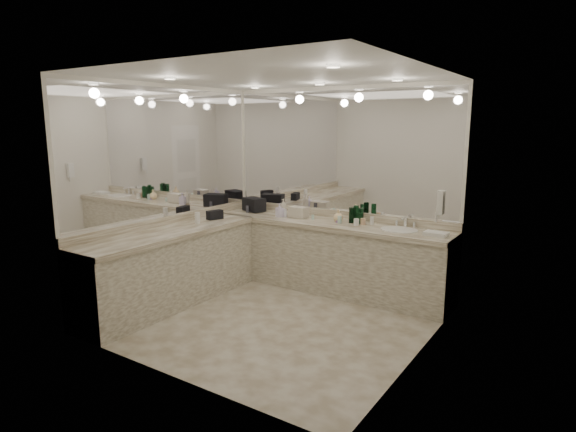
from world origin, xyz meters
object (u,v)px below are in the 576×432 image
Objects in this scene: wall_phone at (441,202)px; black_toiletry_bag at (254,205)px; sink at (399,230)px; hand_towel at (436,234)px; cream_cosmetic_case at (299,212)px; soap_bottle_b at (279,210)px; soap_bottle_a at (283,207)px; soap_bottle_c at (338,216)px.

wall_phone is 0.75× the size of black_toiletry_bag.
black_toiletry_bag reaches higher than sink.
hand_towel is (2.62, -0.10, -0.07)m from black_toiletry_bag.
cream_cosmetic_case is at bearing 165.89° from wall_phone.
sink is 1.83× the size of wall_phone.
sink is at bearing -1.48° from black_toiletry_bag.
soap_bottle_b is at bearing -178.57° from hand_towel.
black_toiletry_bag is 1.32× the size of cream_cosmetic_case.
soap_bottle_b is at bearing -176.58° from sink.
soap_bottle_c is (0.81, 0.04, -0.04)m from soap_bottle_a.
sink is 1.39m from cream_cosmetic_case.
soap_bottle_b is (0.00, -0.10, -0.02)m from soap_bottle_a.
soap_bottle_c reaches higher than cream_cosmetic_case.
soap_bottle_c is (-1.43, 0.54, -0.37)m from wall_phone.
cream_cosmetic_case is at bearing -3.97° from black_toiletry_bag.
soap_bottle_a is at bearing -177.41° from soap_bottle_c.
hand_towel reaches higher than sink.
wall_phone reaches higher than soap_bottle_c.
sink is 2.37× the size of soap_bottle_b.
cream_cosmetic_case is at bearing 22.40° from soap_bottle_b.
soap_bottle_b is at bearing -152.87° from cream_cosmetic_case.
black_toiletry_bag is (-2.78, 0.56, -0.36)m from wall_phone.
sink is 0.45m from hand_towel.
wall_phone reaches higher than cream_cosmetic_case.
wall_phone is at bearing -70.69° from hand_towel.
sink is 1.89× the size of soap_bottle_a.
soap_bottle_a is at bearing -174.65° from cream_cosmetic_case.
soap_bottle_c is at bearing 9.35° from soap_bottle_b.
wall_phone is 2.30m from soap_bottle_b.
cream_cosmetic_case is 0.96× the size of hand_towel.
soap_bottle_a is at bearing 167.43° from wall_phone.
soap_bottle_b reaches higher than soap_bottle_c.
black_toiletry_bag is at bearing 164.21° from soap_bottle_b.
hand_towel is at bearing 3.25° from cream_cosmetic_case.
soap_bottle_a is 1.44× the size of soap_bottle_c.
soap_bottle_a is at bearing 90.90° from soap_bottle_b.
black_toiletry_bag is 1.73× the size of soap_bottle_b.
soap_bottle_a is (0.54, -0.06, 0.02)m from black_toiletry_bag.
sink is 1.37× the size of black_toiletry_bag.
wall_phone reaches higher than soap_bottle_a.
black_toiletry_bag is 0.55m from soap_bottle_a.
black_toiletry_bag is 1.36m from soap_bottle_c.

